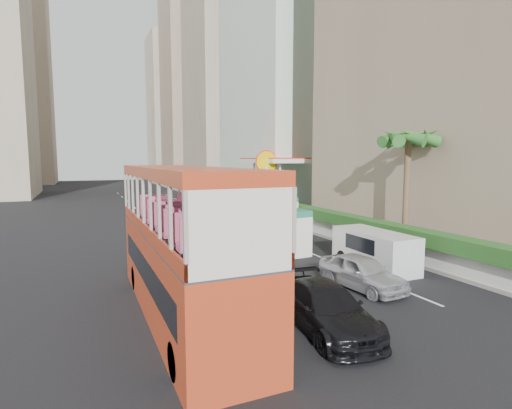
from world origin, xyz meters
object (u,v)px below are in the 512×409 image
car_silver_lane_b (361,288)px  panel_van_near (374,250)px  double_decker_bus (182,242)px  minibus_far (266,211)px  car_black (326,330)px  minibus_near (271,227)px  palm_tree (406,194)px  shell_station (284,185)px  van_asset (241,235)px  car_silver_lane_a (234,263)px  panel_van_far (226,203)px

car_silver_lane_b → panel_van_near: size_ratio=0.90×
double_decker_bus → minibus_far: size_ratio=1.90×
car_black → minibus_near: minibus_near is taller
car_silver_lane_b → minibus_near: size_ratio=0.71×
palm_tree → double_decker_bus: bearing=-163.8°
palm_tree → shell_station: palm_tree is taller
van_asset → shell_station: 13.87m
panel_van_near → palm_tree: bearing=27.2°
van_asset → minibus_far: 3.99m
minibus_near → palm_tree: (6.53, -4.07, 2.10)m
car_silver_lane_b → minibus_near: 8.37m
car_black → panel_van_near: (6.21, 5.11, 0.91)m
car_silver_lane_a → panel_van_far: panel_van_far is taller
minibus_far → panel_van_near: bearing=-97.7°
double_decker_bus → minibus_near: size_ratio=1.91×
car_black → van_asset: 16.06m
car_silver_lane_a → palm_tree: (9.78, -1.76, 3.38)m
minibus_near → minibus_far: bearing=62.8°
car_silver_lane_a → minibus_near: bearing=28.8°
panel_van_far → minibus_far: bearing=-90.0°
minibus_far → panel_van_far: minibus_far is taller
double_decker_bus → car_silver_lane_b: size_ratio=2.68×
shell_station → minibus_far: bearing=-125.7°
panel_van_near → panel_van_far: panel_van_far is taller
car_silver_lane_a → shell_station: (11.98, 17.24, 2.75)m
van_asset → shell_station: bearing=57.2°
car_black → minibus_near: (3.49, 11.09, 1.28)m
van_asset → minibus_far: minibus_far is taller
minibus_far → panel_van_near: minibus_far is taller
double_decker_bus → minibus_near: bearing=48.0°
car_silver_lane_b → shell_station: shell_station is taller
car_silver_lane_b → van_asset: 12.89m
car_silver_lane_a → panel_van_near: bearing=-38.1°
double_decker_bus → car_black: bearing=-38.6°
panel_van_far → car_silver_lane_a: bearing=-106.9°
car_silver_lane_a → minibus_far: minibus_far is taller
double_decker_bus → panel_van_far: (10.48, 25.09, -1.61)m
van_asset → minibus_near: minibus_near is taller
double_decker_bus → panel_van_near: 10.34m
van_asset → palm_tree: (6.65, -8.69, 3.38)m
minibus_far → shell_station: (5.80, 8.08, 1.47)m
double_decker_bus → panel_van_near: size_ratio=2.42×
minibus_near → palm_tree: size_ratio=0.90×
car_black → minibus_far: minibus_far is taller
car_black → shell_station: 28.88m
car_silver_lane_a → panel_van_far: bearing=64.9°
car_black → panel_van_near: size_ratio=1.07×
van_asset → palm_tree: size_ratio=0.82×
car_silver_lane_b → minibus_far: bearing=73.7°
minibus_near → panel_van_near: (2.73, -5.99, -0.37)m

